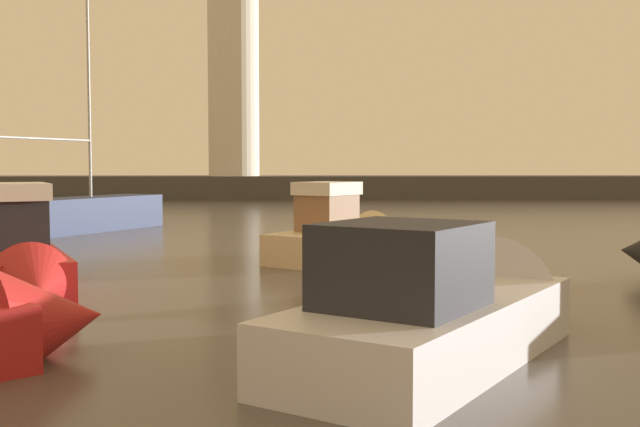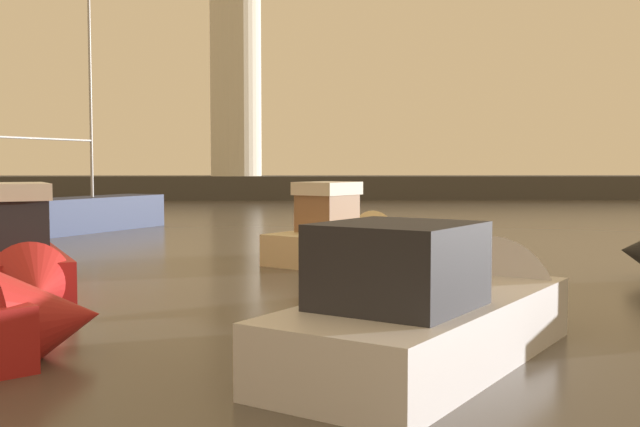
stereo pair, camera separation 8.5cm
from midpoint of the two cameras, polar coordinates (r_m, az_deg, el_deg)
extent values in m
plane|color=#4C4742|center=(32.24, -0.67, -1.26)|extent=(220.00, 220.00, 0.00)
cube|color=#423F3D|center=(62.86, -1.28, 1.97)|extent=(86.61, 6.50, 1.86)
cylinder|color=silver|center=(63.37, -6.50, 9.53)|extent=(4.13, 4.13, 14.85)
cube|color=beige|center=(22.16, 1.11, -2.36)|extent=(4.32, 4.86, 0.87)
cone|color=beige|center=(24.52, 4.85, -1.69)|extent=(2.35, 2.33, 1.72)
cube|color=#8C6647|center=(21.70, 0.42, 0.04)|extent=(1.89, 1.94, 1.04)
cube|color=silver|center=(21.67, 0.42, 1.89)|extent=(2.08, 2.14, 0.36)
cube|color=silver|center=(10.82, 8.07, -8.58)|extent=(5.12, 5.97, 0.93)
cone|color=silver|center=(13.94, 14.05, -5.71)|extent=(2.92, 2.89, 2.15)
cube|color=#232328|center=(9.84, 5.85, -3.84)|extent=(2.55, 2.57, 1.08)
cube|color=#B21E1E|center=(18.06, -21.62, -3.96)|extent=(3.72, 5.56, 0.88)
cone|color=#B21E1E|center=(15.01, -20.65, -5.27)|extent=(2.07, 2.02, 1.60)
cube|color=#232328|center=(18.77, -21.89, -0.68)|extent=(1.94, 2.24, 1.08)
cube|color=silver|center=(18.73, -21.94, 1.55)|extent=(2.14, 2.47, 0.38)
cone|color=#B21E1E|center=(11.79, -19.78, -7.57)|extent=(2.40, 2.41, 1.76)
cube|color=#1E284C|center=(32.78, -17.79, -0.11)|extent=(5.84, 8.79, 1.41)
cylinder|color=#B7B7BC|center=(33.77, -16.98, 12.33)|extent=(0.12, 0.12, 13.06)
cylinder|color=#B7B7BC|center=(31.62, -19.83, 5.26)|extent=(2.32, 4.38, 0.09)
camera|label=1|loc=(0.04, -90.12, -0.01)|focal=42.95mm
camera|label=2|loc=(0.04, 89.88, 0.01)|focal=42.95mm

